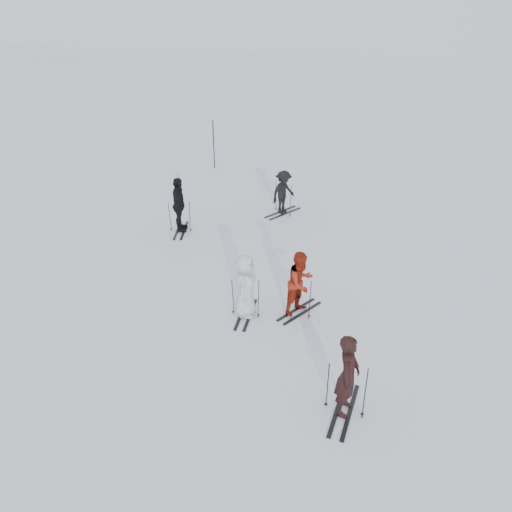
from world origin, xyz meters
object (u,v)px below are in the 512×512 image
at_px(skier_red, 301,284).
at_px(skier_grey, 245,287).
at_px(skier_near_dark, 348,376).
at_px(piste_marker, 214,144).
at_px(skier_uphill_left, 179,206).
at_px(skier_uphill_far, 283,193).

xyz_separation_m(skier_red, skier_grey, (-1.37, -0.47, -0.01)).
bearing_deg(skier_near_dark, skier_grey, 51.98).
height_order(skier_red, piste_marker, piste_marker).
xyz_separation_m(skier_uphill_left, skier_uphill_far, (3.27, 2.43, -0.14)).
bearing_deg(piste_marker, skier_grey, -68.54).
relative_size(skier_red, skier_grey, 1.01).
relative_size(skier_grey, piste_marker, 0.77).
bearing_deg(skier_red, skier_uphill_left, 82.89).
height_order(skier_uphill_left, piste_marker, piste_marker).
xyz_separation_m(skier_grey, skier_uphill_left, (-3.58, 4.51, 0.10)).
height_order(skier_grey, skier_uphill_left, skier_uphill_left).
height_order(skier_red, skier_uphill_left, skier_uphill_left).
bearing_deg(piste_marker, skier_uphill_far, -47.61).
relative_size(skier_near_dark, skier_uphill_left, 0.95).
relative_size(skier_uphill_left, skier_uphill_far, 1.17).
bearing_deg(skier_red, skier_uphill_far, 46.68).
xyz_separation_m(skier_uphill_far, piste_marker, (-4.25, 4.66, 0.30)).
relative_size(skier_near_dark, skier_uphill_far, 1.11).
bearing_deg(skier_uphill_left, skier_grey, -153.20).
relative_size(skier_grey, skier_uphill_left, 0.90).
bearing_deg(skier_grey, skier_uphill_left, 36.82).
bearing_deg(skier_uphill_far, piste_marker, 75.79).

